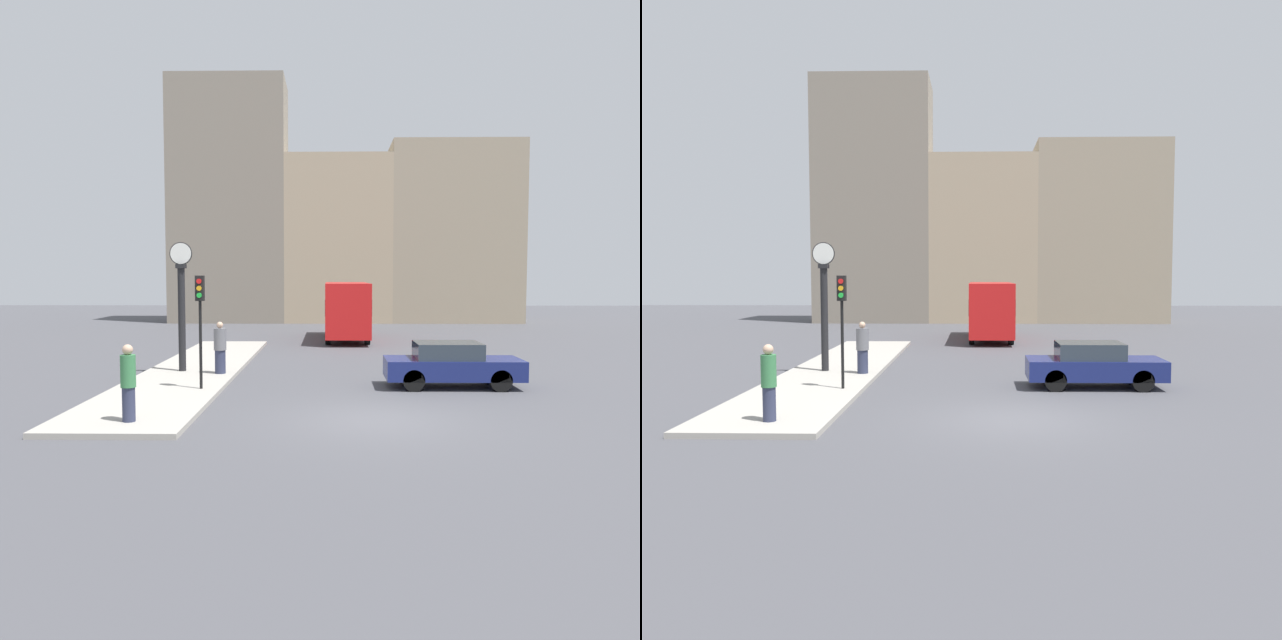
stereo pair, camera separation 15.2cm
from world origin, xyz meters
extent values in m
plane|color=#47474C|center=(0.00, 0.00, 0.00)|extent=(120.00, 120.00, 0.00)
cube|color=#A39E93|center=(-6.10, 7.57, 0.07)|extent=(3.35, 19.14, 0.14)
cube|color=gray|center=(-8.95, 33.53, 9.21)|extent=(8.79, 5.00, 18.43)
cube|color=tan|center=(-0.53, 33.53, 6.31)|extent=(8.07, 5.00, 12.62)
cube|color=gray|center=(8.43, 33.53, 6.81)|extent=(9.84, 5.00, 13.63)
cube|color=navy|center=(2.80, 4.60, 0.61)|extent=(4.30, 1.74, 0.64)
cube|color=#2D3842|center=(2.63, 4.60, 1.18)|extent=(2.07, 1.57, 0.52)
cylinder|color=black|center=(4.13, 5.36, 0.34)|extent=(0.68, 0.22, 0.68)
cylinder|color=black|center=(4.13, 3.83, 0.34)|extent=(0.68, 0.22, 0.68)
cylinder|color=black|center=(1.47, 5.36, 0.34)|extent=(0.68, 0.22, 0.68)
cylinder|color=black|center=(1.47, 3.83, 0.34)|extent=(0.68, 0.22, 0.68)
cube|color=red|center=(-0.21, 19.40, 1.76)|extent=(2.31, 7.79, 2.81)
cube|color=#1E232D|center=(-0.21, 19.40, 1.96)|extent=(2.34, 7.64, 0.82)
cylinder|color=black|center=(0.80, 21.82, 0.45)|extent=(0.28, 0.90, 0.90)
cylinder|color=black|center=(-1.23, 21.82, 0.45)|extent=(0.28, 0.90, 0.90)
cylinder|color=black|center=(0.80, 16.99, 0.45)|extent=(0.28, 0.90, 0.90)
cylinder|color=black|center=(-1.23, 16.99, 0.45)|extent=(0.28, 0.90, 0.90)
cylinder|color=black|center=(-5.02, 3.44, 1.47)|extent=(0.09, 0.09, 2.66)
cube|color=black|center=(-5.02, 3.44, 3.18)|extent=(0.26, 0.20, 0.76)
cylinder|color=red|center=(-5.02, 3.32, 3.39)|extent=(0.15, 0.04, 0.15)
cylinder|color=orange|center=(-5.02, 3.32, 3.18)|extent=(0.15, 0.04, 0.15)
cylinder|color=green|center=(-5.02, 3.32, 2.97)|extent=(0.15, 0.04, 0.15)
cylinder|color=black|center=(-6.43, 6.97, 1.98)|extent=(0.25, 0.25, 3.68)
cube|color=black|center=(-6.43, 6.97, 3.90)|extent=(0.33, 0.33, 0.15)
cylinder|color=black|center=(-6.43, 6.97, 4.35)|extent=(0.81, 0.04, 0.81)
cylinder|color=white|center=(-6.43, 6.97, 4.35)|extent=(0.75, 0.06, 0.75)
cylinder|color=#2D334C|center=(-5.83, -0.85, 0.55)|extent=(0.30, 0.30, 0.81)
cylinder|color=#387A47|center=(-5.83, -0.85, 1.33)|extent=(0.36, 0.36, 0.76)
sphere|color=tan|center=(-5.83, -0.85, 1.84)|extent=(0.25, 0.25, 0.25)
cylinder|color=#2D334C|center=(-4.97, 6.41, 0.55)|extent=(0.37, 0.37, 0.82)
cylinder|color=slate|center=(-4.97, 6.41, 1.35)|extent=(0.44, 0.44, 0.77)
sphere|color=tan|center=(-4.97, 6.41, 1.84)|extent=(0.22, 0.22, 0.22)
camera|label=1|loc=(-1.09, -15.19, 3.55)|focal=35.00mm
camera|label=2|loc=(-0.94, -15.19, 3.55)|focal=35.00mm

